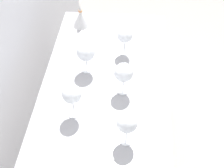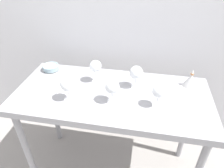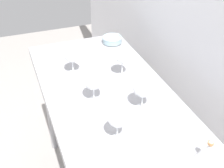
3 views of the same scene
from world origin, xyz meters
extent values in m
cube|color=#97979C|center=(0.00, 0.00, 0.88)|extent=(1.40, 0.64, 0.04)
cube|color=#97979C|center=(0.00, -0.33, 0.88)|extent=(1.40, 0.01, 0.05)
cylinder|color=#97979C|center=(0.64, -0.26, 0.43)|extent=(0.05, 0.05, 0.86)
cylinder|color=#97979C|center=(0.64, 0.26, 0.43)|extent=(0.05, 0.05, 0.86)
cylinder|color=white|center=(0.16, 0.10, 0.90)|extent=(0.06, 0.06, 0.00)
cylinder|color=white|center=(0.16, 0.10, 0.94)|extent=(0.01, 0.01, 0.08)
sphere|color=white|center=(0.16, 0.10, 1.02)|extent=(0.10, 0.10, 0.10)
cylinder|color=maroon|center=(0.16, 0.10, 1.01)|extent=(0.07, 0.07, 0.02)
cylinder|color=white|center=(-0.15, 0.12, 0.90)|extent=(0.06, 0.06, 0.00)
cylinder|color=white|center=(-0.15, 0.12, 0.95)|extent=(0.01, 0.01, 0.09)
sphere|color=white|center=(-0.15, 0.12, 1.04)|extent=(0.09, 0.09, 0.09)
cylinder|color=maroon|center=(-0.15, 0.12, 1.02)|extent=(0.06, 0.06, 0.02)
cylinder|color=white|center=(-0.28, -0.13, 0.90)|extent=(0.07, 0.07, 0.00)
cylinder|color=white|center=(-0.28, -0.13, 0.94)|extent=(0.01, 0.01, 0.08)
sphere|color=white|center=(-0.28, -0.13, 1.02)|extent=(0.09, 0.09, 0.09)
cylinder|color=maroon|center=(-0.28, -0.13, 1.01)|extent=(0.06, 0.06, 0.02)
cylinder|color=white|center=(0.02, -0.10, 0.90)|extent=(0.07, 0.07, 0.00)
cylinder|color=white|center=(0.02, -0.10, 0.94)|extent=(0.01, 0.01, 0.08)
sphere|color=white|center=(0.02, -0.10, 1.03)|extent=(0.10, 0.10, 0.10)
cylinder|color=maroon|center=(0.02, -0.10, 1.01)|extent=(0.07, 0.07, 0.02)
cylinder|color=white|center=(0.32, -0.09, 0.90)|extent=(0.06, 0.06, 0.00)
cylinder|color=white|center=(0.32, -0.09, 0.95)|extent=(0.01, 0.01, 0.08)
sphere|color=white|center=(0.32, -0.09, 1.02)|extent=(0.08, 0.08, 0.08)
cylinder|color=maroon|center=(0.32, -0.09, 1.01)|extent=(0.06, 0.06, 0.02)
cube|color=white|center=(-0.36, 0.05, 0.90)|extent=(0.25, 0.27, 0.00)
cone|color=silver|center=(0.56, 0.19, 0.95)|extent=(0.11, 0.11, 0.10)
cylinder|color=#C17F4C|center=(0.56, 0.19, 1.00)|extent=(0.02, 0.02, 0.01)
cone|color=silver|center=(0.56, 0.19, 1.03)|extent=(0.02, 0.02, 0.03)
camera|label=1|loc=(-1.08, -0.14, 2.08)|focal=51.32mm
camera|label=2|loc=(0.22, -1.16, 1.78)|focal=32.89mm
camera|label=3|loc=(1.19, -0.44, 1.82)|focal=48.21mm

